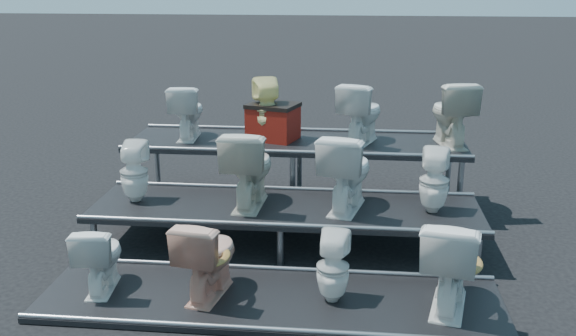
# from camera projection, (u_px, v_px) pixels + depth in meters

# --- Properties ---
(ground) EXTENTS (80.00, 80.00, 0.00)m
(ground) POSITION_uv_depth(u_px,v_px,m) (285.00, 245.00, 7.09)
(ground) COLOR black
(ground) RESTS_ON ground
(tier_front) EXTENTS (4.20, 1.20, 0.06)m
(tier_front) POSITION_uv_depth(u_px,v_px,m) (270.00, 300.00, 5.85)
(tier_front) COLOR black
(tier_front) RESTS_ON ground
(tier_mid) EXTENTS (4.20, 1.20, 0.46)m
(tier_mid) POSITION_uv_depth(u_px,v_px,m) (285.00, 226.00, 7.03)
(tier_mid) COLOR black
(tier_mid) RESTS_ON ground
(tier_back) EXTENTS (4.20, 1.20, 0.86)m
(tier_back) POSITION_uv_depth(u_px,v_px,m) (296.00, 173.00, 8.21)
(tier_back) COLOR black
(tier_back) RESTS_ON ground
(toilet_0) EXTENTS (0.43, 0.68, 0.66)m
(toilet_0) POSITION_uv_depth(u_px,v_px,m) (100.00, 256.00, 5.90)
(toilet_0) COLOR white
(toilet_0) RESTS_ON tier_front
(toilet_1) EXTENTS (0.55, 0.81, 0.76)m
(toilet_1) POSITION_uv_depth(u_px,v_px,m) (208.00, 256.00, 5.78)
(toilet_1) COLOR #E6A88F
(toilet_1) RESTS_ON tier_front
(toilet_2) EXTENTS (0.33, 0.34, 0.65)m
(toilet_2) POSITION_uv_depth(u_px,v_px,m) (333.00, 267.00, 5.69)
(toilet_2) COLOR white
(toilet_2) RESTS_ON tier_front
(toilet_3) EXTENTS (0.65, 0.93, 0.86)m
(toilet_3) POSITION_uv_depth(u_px,v_px,m) (450.00, 262.00, 5.56)
(toilet_3) COLOR white
(toilet_3) RESTS_ON tier_front
(toilet_4) EXTENTS (0.31, 0.32, 0.68)m
(toilet_4) POSITION_uv_depth(u_px,v_px,m) (134.00, 172.00, 7.03)
(toilet_4) COLOR white
(toilet_4) RESTS_ON tier_mid
(toilet_5) EXTENTS (0.53, 0.87, 0.86)m
(toilet_5) POSITION_uv_depth(u_px,v_px,m) (249.00, 167.00, 6.87)
(toilet_5) COLOR beige
(toilet_5) RESTS_ON tier_mid
(toilet_6) EXTENTS (0.65, 0.92, 0.85)m
(toilet_6) POSITION_uv_depth(u_px,v_px,m) (346.00, 171.00, 6.77)
(toilet_6) COLOR white
(toilet_6) RESTS_ON tier_mid
(toilet_7) EXTENTS (0.36, 0.36, 0.69)m
(toilet_7) POSITION_uv_depth(u_px,v_px,m) (434.00, 181.00, 6.70)
(toilet_7) COLOR white
(toilet_7) RESTS_ON tier_mid
(toilet_8) EXTENTS (0.42, 0.70, 0.69)m
(toilet_8) POSITION_uv_depth(u_px,v_px,m) (187.00, 112.00, 8.12)
(toilet_8) COLOR white
(toilet_8) RESTS_ON tier_back
(toilet_9) EXTENTS (0.45, 0.45, 0.78)m
(toilet_9) POSITION_uv_depth(u_px,v_px,m) (267.00, 110.00, 8.00)
(toilet_9) COLOR #EEE596
(toilet_9) RESTS_ON tier_back
(toilet_10) EXTENTS (0.66, 0.85, 0.76)m
(toilet_10) POSITION_uv_depth(u_px,v_px,m) (361.00, 113.00, 7.89)
(toilet_10) COLOR white
(toilet_10) RESTS_ON tier_back
(toilet_11) EXTENTS (0.59, 0.85, 0.80)m
(toilet_11) POSITION_uv_depth(u_px,v_px,m) (451.00, 113.00, 7.78)
(toilet_11) COLOR beige
(toilet_11) RESTS_ON tier_back
(red_crate) EXTENTS (0.68, 0.61, 0.41)m
(red_crate) POSITION_uv_depth(u_px,v_px,m) (273.00, 123.00, 8.09)
(red_crate) COLOR maroon
(red_crate) RESTS_ON tier_back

